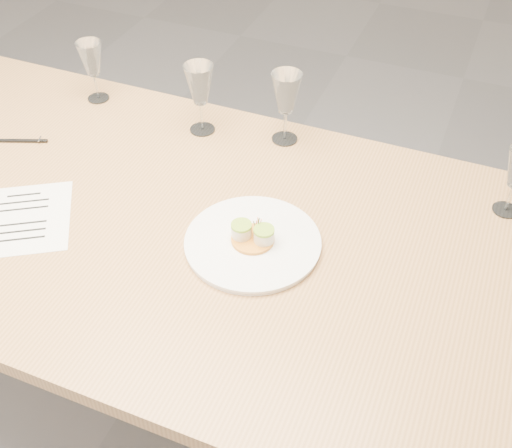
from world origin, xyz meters
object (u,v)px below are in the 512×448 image
at_px(ballpoint_pen, 22,141).
at_px(wine_glass_1, 91,60).
at_px(wine_glass_3, 286,95).
at_px(wine_glass_2, 200,86).
at_px(recipe_sheet, 28,218).
at_px(dining_table, 114,220).
at_px(dinner_plate, 253,242).

relative_size(ballpoint_pen, wine_glass_1, 0.74).
xyz_separation_m(ballpoint_pen, wine_glass_3, (0.67, 0.29, 0.14)).
relative_size(ballpoint_pen, wine_glass_3, 0.66).
distance_m(wine_glass_1, wine_glass_2, 0.37).
bearing_deg(recipe_sheet, dining_table, 10.51).
distance_m(dining_table, dinner_plate, 0.40).
bearing_deg(dining_table, wine_glass_1, 125.97).
relative_size(dining_table, ballpoint_pen, 17.61).
xyz_separation_m(dining_table, recipe_sheet, (-0.15, -0.14, 0.07)).
bearing_deg(dining_table, wine_glass_2, 77.87).
xyz_separation_m(ballpoint_pen, wine_glass_2, (0.44, 0.24, 0.14)).
height_order(dinner_plate, recipe_sheet, dinner_plate).
height_order(ballpoint_pen, wine_glass_1, wine_glass_1).
bearing_deg(wine_glass_2, dining_table, -102.13).
bearing_deg(ballpoint_pen, wine_glass_1, 53.75).
distance_m(recipe_sheet, wine_glass_1, 0.56).
distance_m(recipe_sheet, wine_glass_3, 0.73).
distance_m(dining_table, wine_glass_3, 0.56).
bearing_deg(ballpoint_pen, dinner_plate, -31.70).
distance_m(dinner_plate, recipe_sheet, 0.55).
bearing_deg(ballpoint_pen, dining_table, -40.17).
bearing_deg(wine_glass_3, dining_table, -127.20).
distance_m(dinner_plate, wine_glass_2, 0.51).
height_order(dining_table, ballpoint_pen, ballpoint_pen).
xyz_separation_m(ballpoint_pen, wine_glass_1, (0.07, 0.27, 0.12)).
height_order(recipe_sheet, ballpoint_pen, ballpoint_pen).
bearing_deg(recipe_sheet, wine_glass_1, 72.84).
height_order(wine_glass_2, wine_glass_3, wine_glass_3).
xyz_separation_m(dinner_plate, wine_glass_2, (-0.31, 0.38, 0.13)).
bearing_deg(wine_glass_3, wine_glass_1, -178.55).
relative_size(dinner_plate, wine_glass_1, 1.71).
distance_m(dinner_plate, ballpoint_pen, 0.76).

